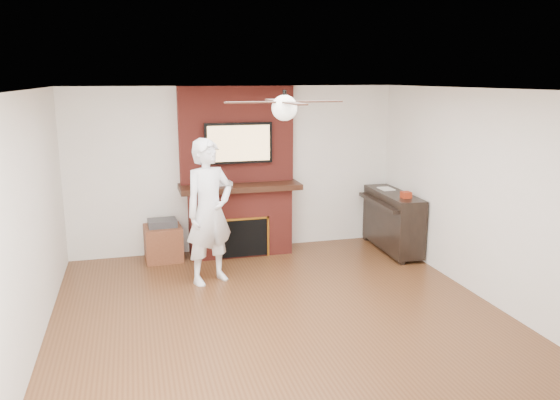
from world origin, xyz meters
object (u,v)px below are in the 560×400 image
object	(u,v)px
side_table	(163,241)
fireplace	(239,188)
person	(209,212)
piano	(392,220)

from	to	relation	value
side_table	fireplace	bearing A→B (deg)	0.49
person	piano	size ratio (longest dim) A/B	1.33
fireplace	side_table	world-z (taller)	fireplace
side_table	piano	bearing A→B (deg)	-10.84
person	piano	world-z (taller)	person
person	side_table	bearing A→B (deg)	91.83
fireplace	person	xyz separation A→B (m)	(-0.60, -1.12, -0.05)
person	piano	distance (m)	2.97
side_table	piano	size ratio (longest dim) A/B	0.43
piano	person	bearing A→B (deg)	-166.57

